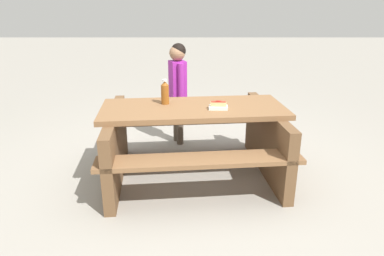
{
  "coord_description": "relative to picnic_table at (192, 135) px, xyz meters",
  "views": [
    {
      "loc": [
        -0.01,
        -3.3,
        1.72
      ],
      "look_at": [
        0.0,
        0.0,
        0.52
      ],
      "focal_mm": 32.65,
      "sensor_mm": 36.0,
      "label": 1
    }
  ],
  "objects": [
    {
      "name": "ground_plane",
      "position": [
        0.0,
        0.0,
        -0.44
      ],
      "size": [
        30.0,
        30.0,
        0.0
      ],
      "primitive_type": "plane",
      "color": "gray",
      "rests_on": "ground"
    },
    {
      "name": "picnic_table",
      "position": [
        0.0,
        0.0,
        0.0
      ],
      "size": [
        1.93,
        1.57,
        0.75
      ],
      "color": "brown",
      "rests_on": "ground"
    },
    {
      "name": "soda_bottle",
      "position": [
        -0.28,
        0.1,
        0.42
      ],
      "size": [
        0.08,
        0.08,
        0.25
      ],
      "color": "brown",
      "rests_on": "picnic_table"
    },
    {
      "name": "hotdog_tray",
      "position": [
        0.24,
        -0.08,
        0.34
      ],
      "size": [
        0.19,
        0.12,
        0.08
      ],
      "color": "white",
      "rests_on": "picnic_table"
    },
    {
      "name": "child_in_coat",
      "position": [
        -0.19,
        0.92,
        0.36
      ],
      "size": [
        0.23,
        0.3,
        1.26
      ],
      "color": "brown",
      "rests_on": "ground"
    }
  ]
}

